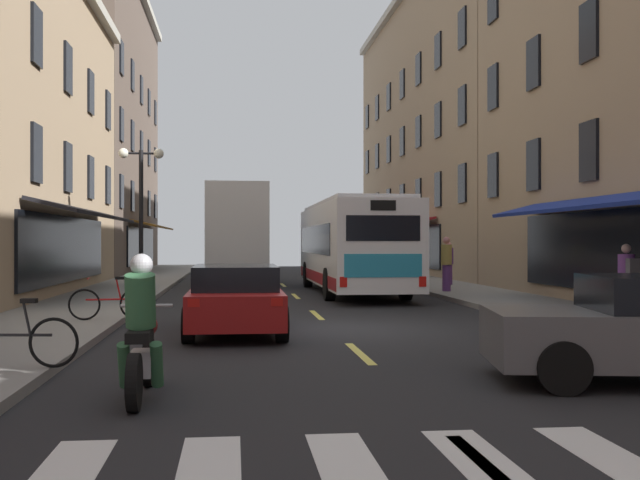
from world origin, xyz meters
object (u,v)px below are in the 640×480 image
Objects in this scene: pedestrian_near at (627,278)px; bicycle_near at (110,303)px; bicycle_mid at (14,340)px; transit_bus at (351,246)px; sedan_near at (237,262)px; sedan_far at (235,298)px; pedestrian_rear at (449,263)px; street_lamp_twin at (141,213)px; motorcycle_rider at (142,337)px; pedestrian_far at (446,263)px; box_truck at (236,235)px.

bicycle_near is at bearing 171.28° from pedestrian_near.
bicycle_near is at bearing 87.57° from bicycle_mid.
transit_bus reaches higher than sedan_near.
transit_bus is at bearing 55.58° from bicycle_near.
transit_bus is 2.45× the size of sedan_far.
sedan_near is 25.31m from bicycle_near.
pedestrian_rear reaches higher than bicycle_mid.
street_lamp_twin is (-11.64, 8.59, 1.73)m from pedestrian_near.
pedestrian_near is (11.58, 5.82, 0.48)m from bicycle_mid.
pedestrian_rear is (9.27, 19.99, 0.27)m from motorcycle_rider.
sedan_far is (-4.02, -11.13, -0.97)m from transit_bus.
pedestrian_rear is (4.17, 2.52, -0.67)m from transit_bus.
pedestrian_rear is at bearing 31.14° from transit_bus.
sedan_far is 15.92m from pedestrian_rear.
bicycle_near is 12.81m from pedestrian_far.
sedan_far is at bearing 179.96° from pedestrian_near.
transit_bus is 11.83m from bicycle_near.
bicycle_mid is at bearing -121.03° from sedan_far.
pedestrian_near is (8.68, 1.00, 0.30)m from sedan_far.
street_lamp_twin reaches higher than bicycle_mid.
motorcycle_rider reaches higher than bicycle_near.
bicycle_mid is at bearing -89.76° from street_lamp_twin.
sedan_far is 10.24m from street_lamp_twin.
sedan_near is at bearing 84.45° from bicycle_mid.
transit_bus is 3.33m from pedestrian_far.
pedestrian_near is at bearing 6.57° from sedan_far.
bicycle_mid is (-6.92, -15.95, -1.15)m from transit_bus.
motorcycle_rider is (-5.10, -17.47, -0.94)m from transit_bus.
pedestrian_rear is 0.36× the size of street_lamp_twin.
sedan_far is at bearing 52.47° from pedestrian_far.
bicycle_mid is at bearing -159.93° from pedestrian_near.
street_lamp_twin is at bearing -0.67° from pedestrian_far.
pedestrian_far reaches higher than pedestrian_rear.
bicycle_near is at bearing -124.42° from transit_bus.
box_truck is 8.89m from pedestrian_rear.
box_truck is 4.78× the size of pedestrian_near.
street_lamp_twin reaches higher than box_truck.
pedestrian_far reaches higher than pedestrian_near.
box_truck reaches higher than sedan_near.
motorcycle_rider is (-1.12, -23.37, -1.35)m from box_truck.
box_truck is at bearing -47.86° from pedestrian_far.
box_truck is 4.68× the size of pedestrian_rear.
bicycle_near is 16.34m from pedestrian_rear.
bicycle_near is 0.94× the size of pedestrian_far.
pedestrian_far is (9.93, 14.63, 0.58)m from bicycle_mid.
pedestrian_far reaches higher than bicycle_mid.
pedestrian_rear reaches higher than pedestrian_near.
street_lamp_twin is (-11.15, -4.06, 1.73)m from pedestrian_rear.
bicycle_mid is (-0.26, -6.24, 0.00)m from bicycle_near.
pedestrian_far is at bearing -110.59° from pedestrian_rear.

